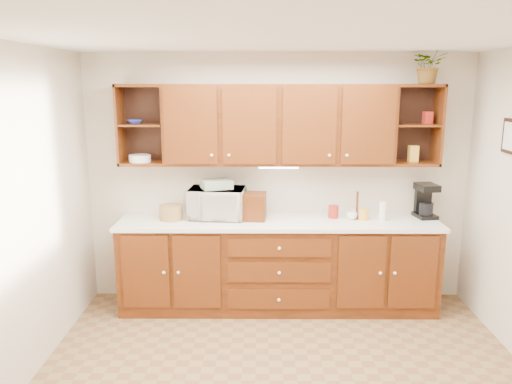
{
  "coord_description": "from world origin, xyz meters",
  "views": [
    {
      "loc": [
        -0.19,
        -3.43,
        2.3
      ],
      "look_at": [
        -0.22,
        1.15,
        1.3
      ],
      "focal_mm": 35.0,
      "sensor_mm": 36.0,
      "label": 1
    }
  ],
  "objects_px": {
    "coffee_maker": "(425,201)",
    "potted_plant": "(429,65)",
    "bread_box": "(247,206)",
    "microwave": "(217,203)"
  },
  "relations": [
    {
      "from": "bread_box",
      "to": "potted_plant",
      "type": "relative_size",
      "value": 1.08
    },
    {
      "from": "microwave",
      "to": "bread_box",
      "type": "distance_m",
      "value": 0.31
    },
    {
      "from": "coffee_maker",
      "to": "potted_plant",
      "type": "distance_m",
      "value": 1.36
    },
    {
      "from": "coffee_maker",
      "to": "potted_plant",
      "type": "xyz_separation_m",
      "value": [
        -0.08,
        -0.05,
        1.36
      ]
    },
    {
      "from": "microwave",
      "to": "potted_plant",
      "type": "relative_size",
      "value": 1.56
    },
    {
      "from": "microwave",
      "to": "potted_plant",
      "type": "bearing_deg",
      "value": 4.17
    },
    {
      "from": "bread_box",
      "to": "coffee_maker",
      "type": "xyz_separation_m",
      "value": [
        1.84,
        0.1,
        0.03
      ]
    },
    {
      "from": "potted_plant",
      "to": "microwave",
      "type": "bearing_deg",
      "value": 179.92
    },
    {
      "from": "bread_box",
      "to": "coffee_maker",
      "type": "distance_m",
      "value": 1.85
    },
    {
      "from": "coffee_maker",
      "to": "potted_plant",
      "type": "bearing_deg",
      "value": -155.86
    }
  ]
}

